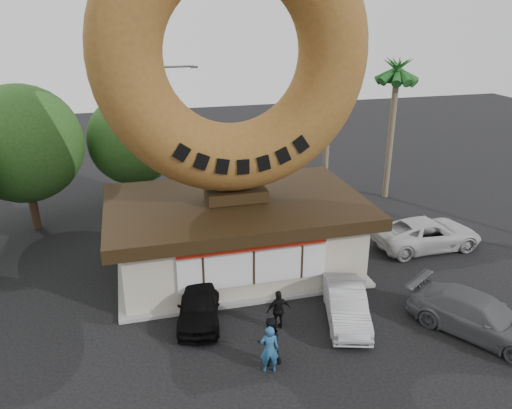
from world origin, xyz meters
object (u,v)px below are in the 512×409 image
object	(u,v)px
person_right	(279,310)
car_white	(427,234)
street_lamp	(169,126)
person_center	(269,341)
donut_shop	(237,232)
car_grey	(479,316)
car_black	(199,303)
car_silver	(346,305)
person_left	(269,349)
giant_donut	(234,54)

from	to	relation	value
person_right	car_white	distance (m)	10.14
street_lamp	person_center	size ratio (longest dim) A/B	4.62
donut_shop	person_right	distance (m)	5.10
car_grey	person_center	bearing A→B (deg)	144.67
car_black	street_lamp	bearing A→B (deg)	99.65
car_silver	street_lamp	bearing A→B (deg)	123.93
person_right	car_silver	xyz separation A→B (m)	(2.63, -0.14, -0.13)
car_silver	person_right	bearing A→B (deg)	-167.05
car_black	donut_shop	bearing A→B (deg)	68.99
person_center	car_white	bearing A→B (deg)	-149.70
car_silver	car_grey	size ratio (longest dim) A/B	0.80
street_lamp	car_silver	world-z (taller)	street_lamp
street_lamp	car_silver	size ratio (longest dim) A/B	2.00
car_silver	car_white	size ratio (longest dim) A/B	0.76
car_black	car_white	world-z (taller)	car_white
street_lamp	car_silver	distance (m)	16.37
person_right	car_grey	size ratio (longest dim) A/B	0.31
car_grey	donut_shop	bearing A→B (deg)	103.16
person_center	car_black	bearing A→B (deg)	-62.18
car_silver	car_white	bearing A→B (deg)	51.97
donut_shop	person_center	size ratio (longest dim) A/B	6.46
car_white	street_lamp	bearing A→B (deg)	47.20
car_black	car_white	size ratio (longest dim) A/B	0.73
donut_shop	person_right	xyz separation A→B (m)	(0.44, -4.98, -0.98)
car_silver	donut_shop	bearing A→B (deg)	136.87
donut_shop	person_center	distance (m)	6.84
person_center	car_grey	xyz separation A→B (m)	(7.78, -0.35, -0.14)
donut_shop	person_center	world-z (taller)	donut_shop
car_white	person_left	bearing A→B (deg)	123.55
person_left	car_grey	xyz separation A→B (m)	(7.89, 0.03, -0.13)
person_left	car_grey	bearing A→B (deg)	-171.24
person_left	person_right	world-z (taller)	person_left
giant_donut	person_right	bearing A→B (deg)	-84.93
giant_donut	car_black	bearing A→B (deg)	-122.32
street_lamp	giant_donut	bearing A→B (deg)	-79.49
person_center	person_right	xyz separation A→B (m)	(0.88, 1.78, -0.08)
donut_shop	car_silver	size ratio (longest dim) A/B	2.80
donut_shop	person_left	size ratio (longest dim) A/B	6.51
street_lamp	person_center	world-z (taller)	street_lamp
donut_shop	car_white	bearing A→B (deg)	-2.60
person_right	car_black	world-z (taller)	person_right
person_center	car_black	size ratio (longest dim) A/B	0.45
donut_shop	person_center	bearing A→B (deg)	-93.65
person_right	car_silver	bearing A→B (deg)	174.10
street_lamp	car_grey	size ratio (longest dim) A/B	1.59
car_grey	giant_donut	bearing A→B (deg)	103.10
giant_donut	car_silver	xyz separation A→B (m)	(3.07, -5.14, -8.74)
person_left	person_right	bearing A→B (deg)	-105.95
person_left	car_white	xyz separation A→B (m)	(10.05, 6.71, -0.13)
donut_shop	car_silver	distance (m)	6.07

